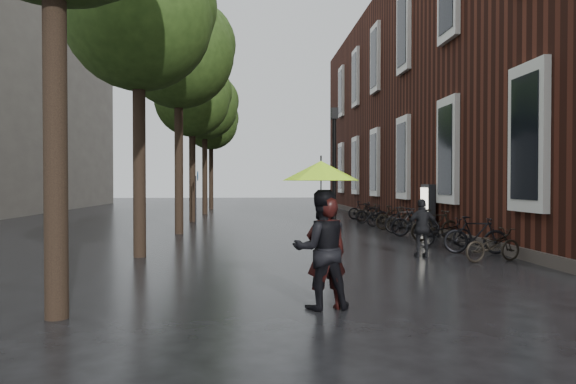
{
  "coord_description": "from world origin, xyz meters",
  "views": [
    {
      "loc": [
        -1.31,
        -6.39,
        1.91
      ],
      "look_at": [
        -0.29,
        6.89,
        1.67
      ],
      "focal_mm": 32.0,
      "sensor_mm": 36.0,
      "label": 1
    }
  ],
  "objects": [
    {
      "name": "person_black",
      "position": [
        -0.22,
        1.28,
        0.9
      ],
      "size": [
        0.94,
        0.77,
        1.8
      ],
      "primitive_type": "imported",
      "rotation": [
        0.0,
        0.0,
        3.24
      ],
      "color": "black",
      "rests_on": "ground"
    },
    {
      "name": "ad_lightbox",
      "position": [
        5.31,
        12.12,
        0.93
      ],
      "size": [
        0.28,
        1.23,
        1.85
      ],
      "rotation": [
        0.0,
        0.0,
        -0.11
      ],
      "color": "black",
      "rests_on": "ground"
    },
    {
      "name": "cycle_sign",
      "position": [
        -3.72,
        17.77,
        1.62
      ],
      "size": [
        0.13,
        0.44,
        2.45
      ],
      "rotation": [
        0.0,
        0.0,
        0.18
      ],
      "color": "#262628",
      "rests_on": "ground"
    },
    {
      "name": "street_trees",
      "position": [
        -3.99,
        15.91,
        6.34
      ],
      "size": [
        4.33,
        34.03,
        8.91
      ],
      "color": "black",
      "rests_on": "ground"
    },
    {
      "name": "lime_umbrella",
      "position": [
        -0.21,
        1.35,
        2.09
      ],
      "size": [
        1.18,
        1.18,
        1.73
      ],
      "rotation": [
        0.0,
        0.0,
        0.18
      ],
      "color": "black",
      "rests_on": "ground"
    },
    {
      "name": "lamp_post",
      "position": [
        1.4,
        9.68,
        2.6
      ],
      "size": [
        0.22,
        0.22,
        4.28
      ],
      "rotation": [
        0.0,
        0.0,
        0.04
      ],
      "color": "black",
      "rests_on": "ground"
    },
    {
      "name": "brick_building",
      "position": [
        10.47,
        19.46,
        5.99
      ],
      "size": [
        10.2,
        33.2,
        12.0
      ],
      "color": "#38160F",
      "rests_on": "ground"
    },
    {
      "name": "pedestrian_walking",
      "position": [
        3.13,
        6.4,
        0.75
      ],
      "size": [
        0.88,
        0.38,
        1.5
      ],
      "primitive_type": "imported",
      "rotation": [
        0.0,
        0.0,
        3.13
      ],
      "color": "black",
      "rests_on": "ground"
    },
    {
      "name": "ground",
      "position": [
        0.0,
        0.0,
        0.0
      ],
      "size": [
        120.0,
        120.0,
        0.0
      ],
      "primitive_type": "plane",
      "color": "black"
    },
    {
      "name": "parked_bicycles",
      "position": [
        4.62,
        12.43,
        0.47
      ],
      "size": [
        2.06,
        15.17,
        1.05
      ],
      "color": "black",
      "rests_on": "ground"
    },
    {
      "name": "person_burgundy",
      "position": [
        -0.15,
        1.23,
        0.85
      ],
      "size": [
        0.68,
        0.5,
        1.69
      ],
      "primitive_type": "imported",
      "rotation": [
        0.0,
        0.0,
        3.31
      ],
      "color": "black",
      "rests_on": "ground"
    }
  ]
}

